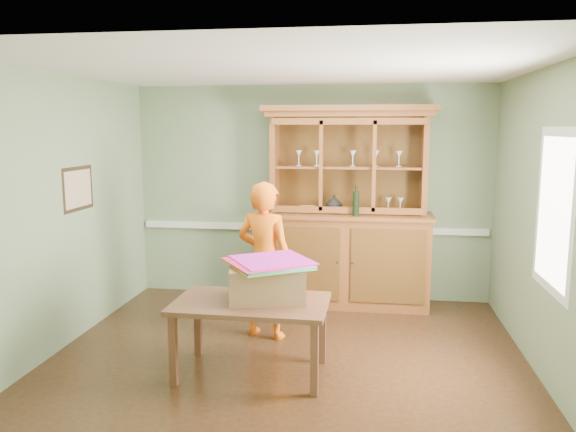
% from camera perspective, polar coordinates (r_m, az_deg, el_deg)
% --- Properties ---
extents(floor, '(4.50, 4.50, 0.00)m').
position_cam_1_polar(floor, '(5.57, 0.00, -13.98)').
color(floor, '#472816').
rests_on(floor, ground).
extents(ceiling, '(4.50, 4.50, 0.00)m').
position_cam_1_polar(ceiling, '(5.16, 0.00, 14.83)').
color(ceiling, white).
rests_on(ceiling, wall_back).
extents(wall_back, '(4.50, 0.00, 4.50)m').
position_cam_1_polar(wall_back, '(7.16, 2.33, 2.36)').
color(wall_back, gray).
rests_on(wall_back, floor).
extents(wall_left, '(0.00, 4.00, 4.00)m').
position_cam_1_polar(wall_left, '(5.95, -21.96, 0.37)').
color(wall_left, gray).
rests_on(wall_left, floor).
extents(wall_right, '(0.00, 4.00, 4.00)m').
position_cam_1_polar(wall_right, '(5.36, 24.55, -0.68)').
color(wall_right, gray).
rests_on(wall_right, floor).
extents(wall_front, '(4.50, 0.00, 4.50)m').
position_cam_1_polar(wall_front, '(3.27, -5.11, -5.61)').
color(wall_front, gray).
rests_on(wall_front, floor).
extents(chair_rail, '(4.41, 0.05, 0.08)m').
position_cam_1_polar(chair_rail, '(7.21, 2.28, -1.22)').
color(chair_rail, white).
rests_on(chair_rail, wall_back).
extents(framed_map, '(0.03, 0.60, 0.46)m').
position_cam_1_polar(framed_map, '(6.18, -20.51, 2.61)').
color(framed_map, '#312313').
rests_on(framed_map, wall_left).
extents(window_panel, '(0.03, 0.96, 1.36)m').
position_cam_1_polar(window_panel, '(5.05, 25.36, 0.45)').
color(window_panel, white).
rests_on(window_panel, wall_right).
extents(china_hutch, '(2.07, 0.68, 2.43)m').
position_cam_1_polar(china_hutch, '(6.93, 5.97, -2.08)').
color(china_hutch, brown).
rests_on(china_hutch, floor).
extents(dining_table, '(1.35, 0.82, 0.67)m').
position_cam_1_polar(dining_table, '(5.00, -3.79, -9.49)').
color(dining_table, brown).
rests_on(dining_table, floor).
extents(cardboard_box, '(0.74, 0.64, 0.30)m').
position_cam_1_polar(cardboard_box, '(4.99, -2.13, -6.74)').
color(cardboard_box, '#986E4E').
rests_on(cardboard_box, dining_table).
extents(kite_stack, '(0.85, 0.85, 0.05)m').
position_cam_1_polar(kite_stack, '(4.93, -1.90, -4.78)').
color(kite_stack, yellow).
rests_on(kite_stack, cardboard_box).
extents(person, '(0.68, 0.53, 1.64)m').
position_cam_1_polar(person, '(5.82, -2.39, -4.50)').
color(person, orange).
rests_on(person, floor).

